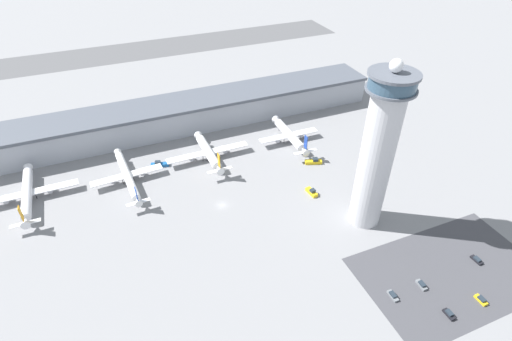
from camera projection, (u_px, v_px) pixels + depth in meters
The scene contains 17 objects.
ground_plane at pixel (222, 205), 168.96m from camera, with size 1000.00×1000.00×0.00m, color gray.
terminal_building at pixel (180, 115), 216.18m from camera, with size 222.67×25.00×15.90m.
runway_strip at pixel (141, 50), 319.17m from camera, with size 334.01×44.00×0.01m, color #515154.
control_tower at pixel (378, 150), 142.44m from camera, with size 16.88×16.88×67.12m.
parking_lot_surface at pixel (450, 273), 140.21m from camera, with size 64.00×40.00×0.01m, color #424247.
airplane_gate_alpha at pixel (27, 194), 169.04m from camera, with size 40.87×42.03×12.40m.
airplane_gate_bravo at pixel (127, 176), 179.08m from camera, with size 32.16×43.96×11.43m.
airplane_gate_charlie at pixel (208, 152), 193.77m from camera, with size 40.93×35.28×13.20m.
airplane_gate_delta at pixel (290, 135), 206.33m from camera, with size 32.05×36.62×13.43m.
service_truck_catering at pixel (160, 164), 191.19m from camera, with size 8.76×4.62×2.74m.
service_truck_fuel at pixel (314, 162), 193.04m from camera, with size 8.53×5.08×2.86m.
service_truck_baggage at pixel (312, 192), 174.54m from camera, with size 3.08×6.61×2.69m.
car_grey_coupe at pixel (449, 314), 126.27m from camera, with size 1.76×4.20×1.55m.
car_white_wagon at pixel (393, 296), 131.91m from camera, with size 1.88×4.61×1.37m.
car_red_hatchback at pixel (421, 285), 135.29m from camera, with size 1.88×4.49×1.58m.
car_maroon_suv at pixel (477, 260), 144.21m from camera, with size 1.96×4.54×1.37m.
car_navy_sedan at pixel (481, 300), 130.50m from camera, with size 1.78×4.31×1.58m.
Camera 1 is at (-35.17, -123.03, 112.26)m, focal length 28.00 mm.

